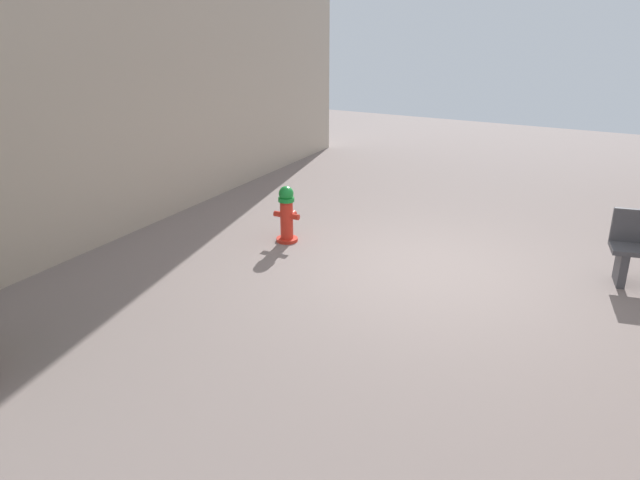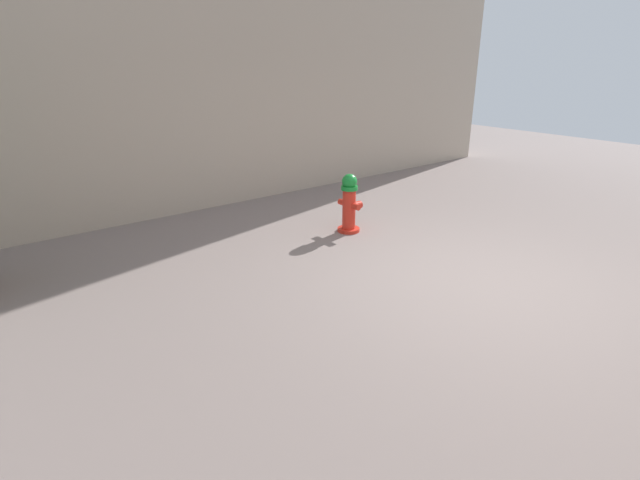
# 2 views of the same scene
# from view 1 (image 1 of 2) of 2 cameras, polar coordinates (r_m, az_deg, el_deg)

# --- Properties ---
(ground_plane) EXTENTS (23.40, 23.40, 0.00)m
(ground_plane) POSITION_cam_1_polar(r_m,az_deg,el_deg) (8.42, 9.88, -2.86)
(ground_plane) COLOR gray
(fire_hydrant) EXTENTS (0.41, 0.39, 0.86)m
(fire_hydrant) POSITION_cam_1_polar(r_m,az_deg,el_deg) (9.22, -3.11, 2.43)
(fire_hydrant) COLOR red
(fire_hydrant) RESTS_ON ground_plane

